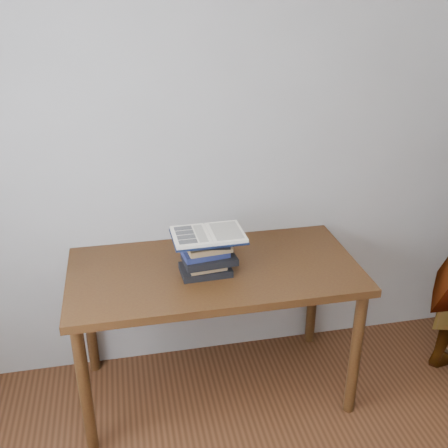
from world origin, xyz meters
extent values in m
cube|color=#A8A59F|center=(0.00, 1.75, 1.30)|extent=(3.50, 0.04, 2.60)
cube|color=#442C11|center=(-0.12, 1.38, 0.77)|extent=(1.48, 0.74, 0.04)
cylinder|color=#442C11|center=(-0.80, 1.07, 0.37)|extent=(0.06, 0.06, 0.75)
cylinder|color=#442C11|center=(0.56, 1.07, 0.37)|extent=(0.06, 0.06, 0.75)
cylinder|color=#442C11|center=(-0.80, 1.69, 0.37)|extent=(0.06, 0.06, 0.75)
cylinder|color=#442C11|center=(0.56, 1.69, 0.37)|extent=(0.06, 0.06, 0.75)
cube|color=black|center=(-0.18, 1.34, 0.81)|extent=(0.25, 0.17, 0.04)
cube|color=#9E7751|center=(-0.17, 1.34, 0.84)|extent=(0.19, 0.16, 0.03)
cube|color=black|center=(-0.16, 1.33, 0.87)|extent=(0.27, 0.18, 0.03)
cube|color=navy|center=(-0.18, 1.34, 0.91)|extent=(0.24, 0.17, 0.03)
cube|color=#9E7751|center=(-0.16, 1.35, 0.93)|extent=(0.23, 0.17, 0.03)
cube|color=black|center=(-0.15, 1.35, 0.96)|extent=(0.22, 0.17, 0.03)
cube|color=black|center=(-0.16, 1.36, 0.98)|extent=(0.36, 0.26, 0.01)
cube|color=#EEE6CD|center=(-0.24, 1.36, 1.00)|extent=(0.18, 0.24, 0.02)
cube|color=#EEE6CD|center=(-0.07, 1.36, 1.00)|extent=(0.18, 0.24, 0.02)
cylinder|color=#EEE6CD|center=(-0.16, 1.36, 0.99)|extent=(0.02, 0.23, 0.01)
cube|color=black|center=(-0.27, 1.43, 1.01)|extent=(0.09, 0.04, 0.00)
cube|color=black|center=(-0.27, 1.38, 1.01)|extent=(0.09, 0.04, 0.00)
cube|color=black|center=(-0.27, 1.33, 1.01)|extent=(0.09, 0.04, 0.00)
cube|color=black|center=(-0.27, 1.28, 1.01)|extent=(0.09, 0.04, 0.00)
cube|color=beige|center=(-0.19, 1.36, 1.00)|extent=(0.05, 0.19, 0.00)
cube|color=beige|center=(-0.06, 1.36, 1.01)|extent=(0.14, 0.20, 0.00)
camera|label=1|loc=(-0.54, -0.91, 2.13)|focal=42.00mm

